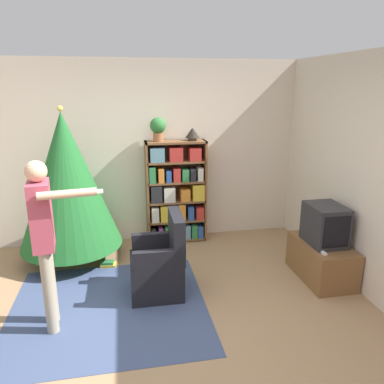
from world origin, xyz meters
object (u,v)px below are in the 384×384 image
at_px(bookshelf, 176,193).
at_px(table_lamp, 192,133).
at_px(television, 325,224).
at_px(standing_person, 44,233).
at_px(armchair, 160,266).
at_px(potted_plant, 158,128).
at_px(christmas_tree, 67,181).

bearing_deg(bookshelf, table_lamp, 1.42).
relative_size(bookshelf, television, 3.01).
relative_size(bookshelf, table_lamp, 7.45).
bearing_deg(standing_person, bookshelf, 134.23).
distance_m(television, armchair, 1.96).
relative_size(television, potted_plant, 1.50).
height_order(bookshelf, television, bookshelf).
bearing_deg(table_lamp, standing_person, -132.63).
bearing_deg(standing_person, table_lamp, 129.93).
height_order(bookshelf, armchair, bookshelf).
xyz_separation_m(bookshelf, television, (1.54, -1.46, -0.04)).
distance_m(bookshelf, christmas_tree, 1.53).
distance_m(bookshelf, table_lamp, 0.90).
bearing_deg(potted_plant, christmas_tree, -161.35).
height_order(standing_person, potted_plant, potted_plant).
height_order(bookshelf, standing_person, standing_person).
relative_size(television, table_lamp, 2.47).
xyz_separation_m(standing_person, table_lamp, (1.71, 1.86, 0.63)).
height_order(armchair, standing_person, standing_person).
xyz_separation_m(christmas_tree, standing_person, (-0.02, -1.45, -0.11)).
height_order(television, table_lamp, table_lamp).
distance_m(television, table_lamp, 2.16).
relative_size(christmas_tree, potted_plant, 6.10).
bearing_deg(table_lamp, christmas_tree, -166.46).
xyz_separation_m(armchair, standing_person, (-1.07, -0.42, 0.64)).
height_order(bookshelf, table_lamp, table_lamp).
distance_m(bookshelf, armchair, 1.54).
height_order(television, christmas_tree, christmas_tree).
relative_size(bookshelf, armchair, 1.62).
bearing_deg(armchair, potted_plant, 174.50).
bearing_deg(bookshelf, armchair, -105.29).
bearing_deg(table_lamp, potted_plant, 180.00).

